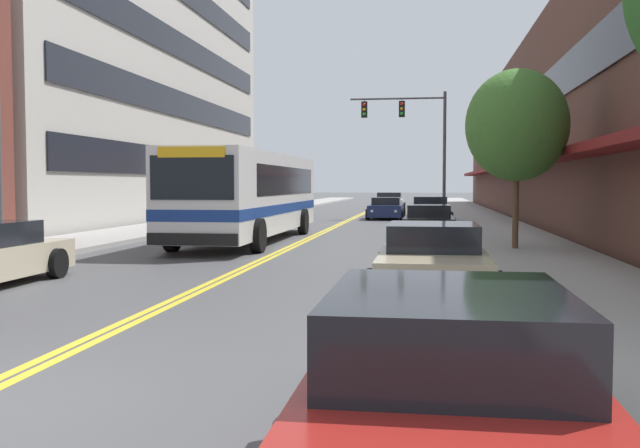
# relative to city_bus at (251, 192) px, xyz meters

# --- Properties ---
(ground_plane) EXTENTS (240.00, 240.00, 0.00)m
(ground_plane) POSITION_rel_city_bus_xyz_m (1.88, 18.53, -1.70)
(ground_plane) COLOR #4C4C4F
(sidewalk_left) EXTENTS (3.30, 106.00, 0.16)m
(sidewalk_left) POSITION_rel_city_bus_xyz_m (-5.27, 18.53, -1.63)
(sidewalk_left) COLOR #9E9B96
(sidewalk_left) RESTS_ON ground_plane
(sidewalk_right) EXTENTS (3.30, 106.00, 0.16)m
(sidewalk_right) POSITION_rel_city_bus_xyz_m (9.03, 18.53, -1.63)
(sidewalk_right) COLOR #9E9B96
(sidewalk_right) RESTS_ON ground_plane
(centre_line) EXTENTS (0.34, 106.00, 0.01)m
(centre_line) POSITION_rel_city_bus_xyz_m (1.88, 18.53, -1.70)
(centre_line) COLOR yellow
(centre_line) RESTS_ON ground_plane
(storefront_row_right) EXTENTS (9.10, 68.00, 9.38)m
(storefront_row_right) POSITION_rel_city_bus_xyz_m (14.91, 18.53, 2.98)
(storefront_row_right) COLOR brown
(storefront_row_right) RESTS_ON ground_plane
(city_bus) EXTENTS (2.89, 12.45, 3.00)m
(city_bus) POSITION_rel_city_bus_xyz_m (0.00, 0.00, 0.00)
(city_bus) COLOR silver
(city_bus) RESTS_ON ground_plane
(car_red_parked_right_foreground) EXTENTS (2.07, 4.90, 1.29)m
(car_red_parked_right_foreground) POSITION_rel_city_bus_xyz_m (6.24, -19.68, -1.10)
(car_red_parked_right_foreground) COLOR maroon
(car_red_parked_right_foreground) RESTS_ON ground_plane
(car_beige_parked_right_mid) EXTENTS (2.01, 4.35, 1.31)m
(car_beige_parked_right_mid) POSITION_rel_city_bus_xyz_m (6.21, -12.08, -1.08)
(car_beige_parked_right_mid) COLOR #BCAD89
(car_beige_parked_right_mid) RESTS_ON ground_plane
(car_slate_blue_parked_right_far) EXTENTS (2.11, 4.91, 1.36)m
(car_slate_blue_parked_right_far) POSITION_rel_city_bus_xyz_m (6.27, 11.22, -1.07)
(car_slate_blue_parked_right_far) COLOR #475675
(car_slate_blue_parked_right_far) RESTS_ON ground_plane
(car_black_parked_right_end) EXTENTS (2.13, 4.28, 1.19)m
(car_black_parked_right_end) POSITION_rel_city_bus_xyz_m (6.18, 3.23, -1.15)
(car_black_parked_right_end) COLOR black
(car_black_parked_right_end) RESTS_ON ground_plane
(car_navy_moving_lead) EXTENTS (2.09, 4.81, 1.22)m
(car_navy_moving_lead) POSITION_rel_city_bus_xyz_m (3.82, 16.48, -1.13)
(car_navy_moving_lead) COLOR #19234C
(car_navy_moving_lead) RESTS_ON ground_plane
(car_white_moving_second) EXTENTS (2.14, 4.26, 1.39)m
(car_white_moving_second) POSITION_rel_city_bus_xyz_m (3.53, 25.34, -1.05)
(car_white_moving_second) COLOR white
(car_white_moving_second) RESTS_ON ground_plane
(traffic_signal_mast) EXTENTS (5.49, 0.38, 7.23)m
(traffic_signal_mast) POSITION_rel_city_bus_xyz_m (5.33, 17.12, 3.40)
(traffic_signal_mast) COLOR #47474C
(traffic_signal_mast) RESTS_ON ground_plane
(street_lamp_left_near) EXTENTS (2.73, 0.28, 9.27)m
(street_lamp_left_near) POSITION_rel_city_bus_xyz_m (-3.07, -9.52, 3.76)
(street_lamp_left_near) COLOR #47474C
(street_lamp_left_near) RESTS_ON ground_plane
(street_tree_right_mid) EXTENTS (2.88, 2.88, 5.07)m
(street_tree_right_mid) POSITION_rel_city_bus_xyz_m (8.60, -3.44, 1.93)
(street_tree_right_mid) COLOR brown
(street_tree_right_mid) RESTS_ON sidewalk_right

